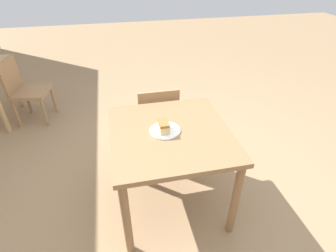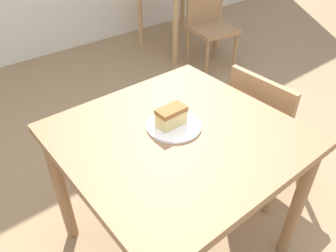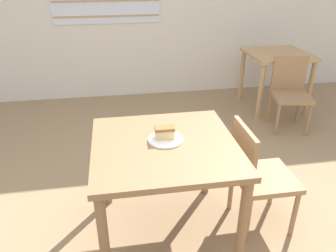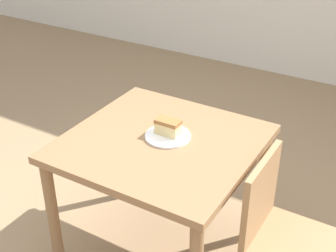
{
  "view_description": "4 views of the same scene",
  "coord_description": "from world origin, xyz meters",
  "px_view_note": "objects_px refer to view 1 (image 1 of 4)",
  "views": [
    {
      "loc": [
        -1.58,
        0.54,
        1.89
      ],
      "look_at": [
        0.02,
        0.2,
        0.78
      ],
      "focal_mm": 28.0,
      "sensor_mm": 36.0,
      "label": 1
    },
    {
      "loc": [
        -0.72,
        -0.62,
        1.57
      ],
      "look_at": [
        -0.03,
        0.23,
        0.77
      ],
      "focal_mm": 35.0,
      "sensor_mm": 36.0,
      "label": 2
    },
    {
      "loc": [
        -0.29,
        -1.61,
        1.8
      ],
      "look_at": [
        0.02,
        0.26,
        0.84
      ],
      "focal_mm": 35.0,
      "sensor_mm": 36.0,
      "label": 3
    },
    {
      "loc": [
        1.03,
        -1.5,
        1.97
      ],
      "look_at": [
        -0.01,
        0.24,
        0.8
      ],
      "focal_mm": 50.0,
      "sensor_mm": 36.0,
      "label": 4
    }
  ],
  "objects_px": {
    "chair_far_corner": "(25,89)",
    "dining_table_near": "(170,143)",
    "cake_slice": "(164,126)",
    "plate": "(165,131)",
    "chair_near_window": "(157,119)"
  },
  "relations": [
    {
      "from": "chair_near_window",
      "to": "chair_far_corner",
      "type": "relative_size",
      "value": 1.0
    },
    {
      "from": "chair_near_window",
      "to": "cake_slice",
      "type": "xyz_separation_m",
      "value": [
        -0.65,
        0.06,
        0.35
      ]
    },
    {
      "from": "dining_table_near",
      "to": "cake_slice",
      "type": "xyz_separation_m",
      "value": [
        0.01,
        0.05,
        0.16
      ]
    },
    {
      "from": "chair_far_corner",
      "to": "cake_slice",
      "type": "bearing_deg",
      "value": -129.59
    },
    {
      "from": "dining_table_near",
      "to": "chair_near_window",
      "type": "bearing_deg",
      "value": -0.96
    },
    {
      "from": "dining_table_near",
      "to": "chair_near_window",
      "type": "xyz_separation_m",
      "value": [
        0.66,
        -0.01,
        -0.19
      ]
    },
    {
      "from": "chair_far_corner",
      "to": "plate",
      "type": "xyz_separation_m",
      "value": [
        -1.69,
        -1.44,
        0.31
      ]
    },
    {
      "from": "plate",
      "to": "cake_slice",
      "type": "height_order",
      "value": "cake_slice"
    },
    {
      "from": "plate",
      "to": "chair_far_corner",
      "type": "bearing_deg",
      "value": 40.42
    },
    {
      "from": "chair_far_corner",
      "to": "plate",
      "type": "height_order",
      "value": "chair_far_corner"
    },
    {
      "from": "plate",
      "to": "cake_slice",
      "type": "bearing_deg",
      "value": 109.51
    },
    {
      "from": "plate",
      "to": "dining_table_near",
      "type": "bearing_deg",
      "value": -106.52
    },
    {
      "from": "chair_near_window",
      "to": "dining_table_near",
      "type": "bearing_deg",
      "value": 89.04
    },
    {
      "from": "chair_near_window",
      "to": "plate",
      "type": "distance_m",
      "value": 0.72
    },
    {
      "from": "chair_far_corner",
      "to": "dining_table_near",
      "type": "bearing_deg",
      "value": -128.71
    }
  ]
}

